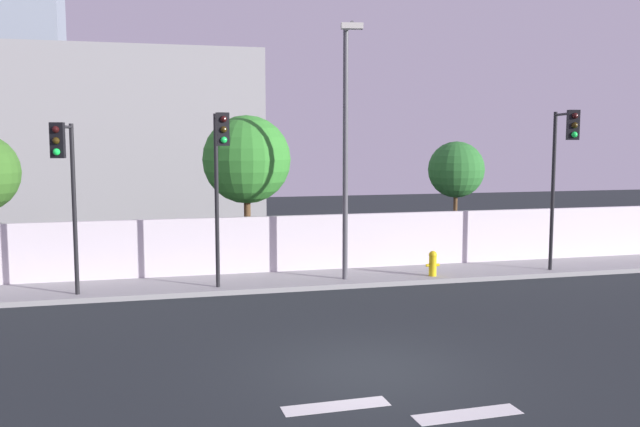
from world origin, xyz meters
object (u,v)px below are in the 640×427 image
Objects in this scene: roadside_tree_midleft at (247,160)px; traffic_light_center at (65,172)px; traffic_light_right at (220,163)px; roadside_tree_midright at (456,170)px; traffic_light_left at (563,156)px; street_lamp_curbside at (346,136)px; fire_hydrant at (433,263)px.

traffic_light_center is at bearing -144.26° from roadside_tree_midleft.
traffic_light_right reaches higher than roadside_tree_midright.
traffic_light_center is 13.48m from roadside_tree_midright.
traffic_light_left reaches higher than roadside_tree_midleft.
street_lamp_curbside is at bearing -51.32° from roadside_tree_midleft.
roadside_tree_midleft is (5.31, 3.82, 0.16)m from traffic_light_center.
roadside_tree_midright is at bearing 54.92° from fire_hydrant.
traffic_light_center is 1.08× the size of roadside_tree_midright.
traffic_light_right is (-10.65, 0.28, -0.14)m from traffic_light_left.
fire_hydrant is (6.62, 0.40, -3.18)m from traffic_light_right.
roadside_tree_midright is at bearing 22.14° from traffic_light_right.
roadside_tree_midleft is at bearing 149.04° from fire_hydrant.
street_lamp_curbside is 6.10m from roadside_tree_midright.
roadside_tree_midleft reaches higher than traffic_light_right.
traffic_light_left is at bearing -9.57° from fire_hydrant.
roadside_tree_midleft is at bearing 128.68° from street_lamp_curbside.
traffic_light_left is 0.99× the size of roadside_tree_midleft.
traffic_light_center is 4.05m from traffic_light_right.
roadside_tree_midleft is at bearing 157.47° from traffic_light_left.
traffic_light_center is 11.09m from fire_hydrant.
roadside_tree_midright is (8.88, 3.61, -0.44)m from traffic_light_right.
fire_hydrant is 4.79m from roadside_tree_midright.
traffic_light_left reaches higher than fire_hydrant.
roadside_tree_midleft is (-2.53, 3.16, -0.77)m from street_lamp_curbside.
street_lamp_curbside is at bearing 173.94° from traffic_light_left.
traffic_light_right is 0.66× the size of street_lamp_curbside.
roadside_tree_midright is (12.92, 3.82, -0.26)m from traffic_light_center.
roadside_tree_midleft reaches higher than fire_hydrant.
traffic_light_center is 7.92m from street_lamp_curbside.
roadside_tree_midleft is (1.26, 3.61, -0.02)m from traffic_light_right.
street_lamp_curbside is 9.44× the size of fire_hydrant.
fire_hydrant is 7.00m from roadside_tree_midleft.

